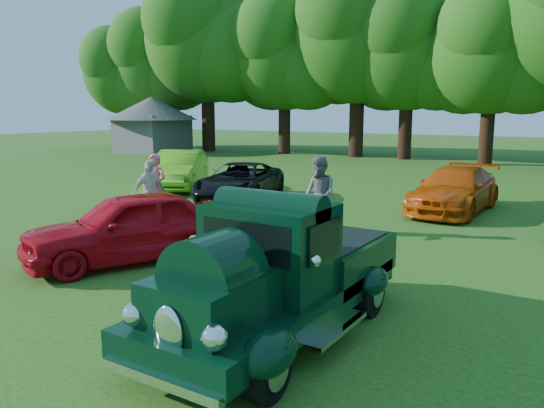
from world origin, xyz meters
The scene contains 11 objects.
ground centered at (0.00, 0.00, 0.00)m, with size 120.00×120.00×0.00m, color #234911.
hero_pickup centered at (1.88, -0.74, 0.77)m, with size 2.11×4.54×1.77m.
red_convertible centered at (-2.39, 0.63, 0.69)m, with size 1.63×4.05×1.38m, color #B90713.
back_car_lime centered at (-8.26, 8.59, 0.72)m, with size 1.53×4.39×1.45m, color #5EB918.
back_car_black centered at (-4.81, 7.69, 0.61)m, with size 2.03×4.41×1.22m, color black.
back_car_orange centered at (1.71, 9.36, 0.65)m, with size 1.81×4.46×1.29m, color #BE4506.
spectator_pink centered at (-4.88, 3.87, 0.89)m, with size 0.65×0.43×1.79m, color #DC5A79.
spectator_grey centered at (-0.38, 4.79, 0.93)m, with size 0.90×0.70×1.85m, color slate.
spectator_white centered at (-4.68, 3.44, 0.82)m, with size 0.97×0.40×1.65m, color beige.
gazebo centered at (-22.00, 21.00, 2.40)m, with size 6.40×6.40×3.90m.
tree_line centered at (0.65, 24.22, 7.05)m, with size 62.08×11.08×12.18m.
Camera 1 is at (5.37, -6.44, 2.92)m, focal length 35.00 mm.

